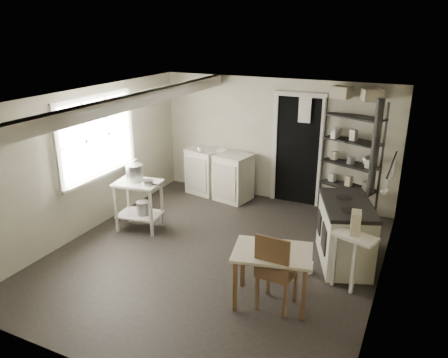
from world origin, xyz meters
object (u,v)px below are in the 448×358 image
at_px(work_table, 272,274).
at_px(chair, 277,270).
at_px(flour_sack, 335,205).
at_px(base_cabinets, 219,173).
at_px(stockpot, 135,174).
at_px(shelf_rack, 351,164).
at_px(stove, 345,234).
at_px(prep_table, 139,206).

relative_size(work_table, chair, 0.92).
bearing_deg(chair, flour_sack, 90.91).
height_order(work_table, flour_sack, work_table).
bearing_deg(chair, base_cabinets, 129.65).
height_order(stockpot, flour_sack, stockpot).
relative_size(shelf_rack, chair, 2.04).
distance_m(shelf_rack, flour_sack, 0.76).
height_order(stove, flour_sack, stove).
bearing_deg(prep_table, base_cabinets, 74.56).
distance_m(stove, work_table, 1.47).
relative_size(prep_table, work_table, 0.89).
height_order(shelf_rack, work_table, shelf_rack).
bearing_deg(flour_sack, shelf_rack, 52.23).
distance_m(stockpot, flour_sack, 3.46).
xyz_separation_m(prep_table, work_table, (2.64, -0.98, -0.02)).
height_order(stockpot, shelf_rack, shelf_rack).
relative_size(stockpot, work_table, 0.32).
height_order(shelf_rack, chair, shelf_rack).
distance_m(chair, flour_sack, 2.85).
relative_size(stockpot, chair, 0.30).
height_order(prep_table, stockpot, stockpot).
relative_size(stockpot, flour_sack, 0.68).
height_order(stockpot, chair, stockpot).
height_order(prep_table, base_cabinets, base_cabinets).
relative_size(prep_table, base_cabinets, 0.60).
bearing_deg(stockpot, base_cabinets, 72.05).
height_order(base_cabinets, chair, chair).
distance_m(work_table, flour_sack, 2.81).
distance_m(base_cabinets, work_table, 3.56).
bearing_deg(stockpot, work_table, -20.58).
bearing_deg(flour_sack, chair, -91.72).
bearing_deg(base_cabinets, work_table, -43.06).
relative_size(prep_table, shelf_rack, 0.40).
height_order(base_cabinets, stove, base_cabinets).
height_order(chair, flour_sack, chair).
bearing_deg(stockpot, shelf_rack, 33.18).
height_order(base_cabinets, work_table, base_cabinets).
distance_m(stockpot, base_cabinets, 2.00).
relative_size(prep_table, stove, 0.71).
distance_m(base_cabinets, chair, 3.65).
bearing_deg(flour_sack, base_cabinets, 178.25).
bearing_deg(shelf_rack, stockpot, -125.97).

